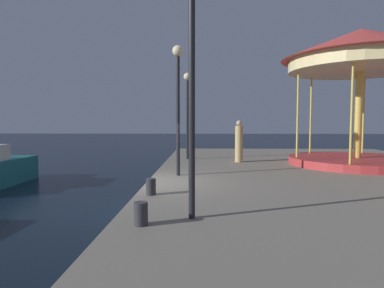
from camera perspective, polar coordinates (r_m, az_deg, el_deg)
name	(u,v)px	position (r m, az deg, el deg)	size (l,w,h in m)	color
ground_plane	(147,208)	(10.03, -7.78, -11.02)	(120.00, 120.00, 0.00)	black
quay_dock	(365,197)	(10.89, 27.79, -8.08)	(12.72, 24.02, 0.80)	gray
carousel	(360,64)	(15.19, 27.14, 12.28)	(6.20, 6.20, 5.49)	#B23333
lamp_post_near_edge	(192,41)	(6.12, -0.04, 17.39)	(0.36, 0.36, 4.76)	black
lamp_post_mid_promenade	(178,87)	(10.84, -2.45, 9.87)	(0.36, 0.36, 4.24)	black
lamp_post_far_end	(187,100)	(15.61, -0.79, 7.66)	(0.36, 0.36, 4.06)	black
bollard_south	(151,187)	(8.12, -7.14, -7.33)	(0.24, 0.24, 0.40)	#2D2D33
bollard_north	(141,214)	(5.83, -8.85, -11.85)	(0.24, 0.24, 0.40)	#2D2D33
person_mid_promenade	(239,142)	(14.57, 8.14, 0.27)	(0.34, 0.34, 1.83)	tan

